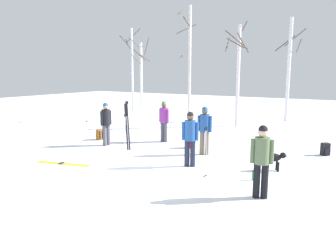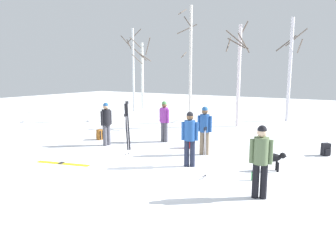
{
  "view_description": "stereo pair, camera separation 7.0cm",
  "coord_description": "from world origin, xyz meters",
  "px_view_note": "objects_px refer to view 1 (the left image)",
  "views": [
    {
      "loc": [
        5.28,
        -7.29,
        2.88
      ],
      "look_at": [
        -0.52,
        2.25,
        1.0
      ],
      "focal_mm": 34.03,
      "sensor_mm": 36.0,
      "label": 1
    },
    {
      "loc": [
        5.34,
        -7.25,
        2.88
      ],
      "look_at": [
        -0.52,
        2.25,
        1.0
      ],
      "focal_mm": 34.03,
      "sensor_mm": 36.0,
      "label": 2
    }
  ],
  "objects_px": {
    "person_3": "(190,135)",
    "water_bottle_0": "(253,176)",
    "dog": "(273,158)",
    "birch_tree_0": "(141,74)",
    "ski_pair_planted_0": "(127,126)",
    "ski_pair_lying_0": "(63,164)",
    "ski_poles_0": "(205,151)",
    "person_4": "(205,127)",
    "birch_tree_2": "(189,62)",
    "backpack_2": "(100,135)",
    "ski_poles_1": "(126,134)",
    "birch_tree_1": "(132,68)",
    "person_2": "(262,157)",
    "backpack_1": "(189,143)",
    "person_1": "(106,121)",
    "birch_tree_4": "(289,68)",
    "backpack_0": "(325,149)",
    "birch_tree_3": "(238,72)",
    "person_0": "(164,119)"
  },
  "relations": [
    {
      "from": "person_3",
      "to": "ski_pair_lying_0",
      "type": "distance_m",
      "value": 4.15
    },
    {
      "from": "dog",
      "to": "ski_poles_1",
      "type": "height_order",
      "value": "ski_poles_1"
    },
    {
      "from": "dog",
      "to": "backpack_2",
      "type": "xyz_separation_m",
      "value": [
        -7.48,
        0.63,
        -0.17
      ]
    },
    {
      "from": "ski_pair_planted_0",
      "to": "birch_tree_4",
      "type": "bearing_deg",
      "value": 71.7
    },
    {
      "from": "person_3",
      "to": "birch_tree_2",
      "type": "height_order",
      "value": "birch_tree_2"
    },
    {
      "from": "backpack_1",
      "to": "water_bottle_0",
      "type": "bearing_deg",
      "value": -37.02
    },
    {
      "from": "ski_pair_planted_0",
      "to": "ski_pair_lying_0",
      "type": "bearing_deg",
      "value": -103.29
    },
    {
      "from": "ski_poles_1",
      "to": "birch_tree_1",
      "type": "xyz_separation_m",
      "value": [
        -7.93,
        10.64,
        2.44
      ]
    },
    {
      "from": "ski_pair_planted_0",
      "to": "birch_tree_3",
      "type": "relative_size",
      "value": 0.34
    },
    {
      "from": "person_1",
      "to": "ski_pair_lying_0",
      "type": "distance_m",
      "value": 2.94
    },
    {
      "from": "ski_pair_planted_0",
      "to": "ski_poles_0",
      "type": "xyz_separation_m",
      "value": [
        3.87,
        -1.48,
        -0.15
      ]
    },
    {
      "from": "person_4",
      "to": "birch_tree_4",
      "type": "relative_size",
      "value": 0.29
    },
    {
      "from": "dog",
      "to": "backpack_1",
      "type": "bearing_deg",
      "value": 159.51
    },
    {
      "from": "backpack_2",
      "to": "ski_poles_1",
      "type": "bearing_deg",
      "value": -29.8
    },
    {
      "from": "birch_tree_0",
      "to": "birch_tree_2",
      "type": "distance_m",
      "value": 6.9
    },
    {
      "from": "ski_pair_planted_0",
      "to": "ski_poles_1",
      "type": "xyz_separation_m",
      "value": [
        0.56,
        -0.75,
        -0.12
      ]
    },
    {
      "from": "person_0",
      "to": "birch_tree_2",
      "type": "bearing_deg",
      "value": 108.44
    },
    {
      "from": "person_2",
      "to": "ski_poles_0",
      "type": "xyz_separation_m",
      "value": [
        -1.67,
        0.57,
        -0.21
      ]
    },
    {
      "from": "person_0",
      "to": "backpack_1",
      "type": "distance_m",
      "value": 1.69
    },
    {
      "from": "ski_pair_planted_0",
      "to": "birch_tree_0",
      "type": "distance_m",
      "value": 13.84
    },
    {
      "from": "backpack_2",
      "to": "person_4",
      "type": "bearing_deg",
      "value": 0.59
    },
    {
      "from": "person_3",
      "to": "birch_tree_1",
      "type": "distance_m",
      "value": 14.94
    },
    {
      "from": "backpack_0",
      "to": "birch_tree_0",
      "type": "bearing_deg",
      "value": 149.16
    },
    {
      "from": "person_1",
      "to": "dog",
      "type": "height_order",
      "value": "person_1"
    },
    {
      "from": "ski_pair_lying_0",
      "to": "birch_tree_1",
      "type": "relative_size",
      "value": 0.3
    },
    {
      "from": "person_2",
      "to": "person_4",
      "type": "height_order",
      "value": "same"
    },
    {
      "from": "backpack_2",
      "to": "backpack_0",
      "type": "bearing_deg",
      "value": 14.13
    },
    {
      "from": "ski_pair_lying_0",
      "to": "backpack_1",
      "type": "height_order",
      "value": "backpack_1"
    },
    {
      "from": "person_2",
      "to": "birch_tree_4",
      "type": "relative_size",
      "value": 0.29
    },
    {
      "from": "birch_tree_2",
      "to": "birch_tree_4",
      "type": "height_order",
      "value": "birch_tree_2"
    },
    {
      "from": "person_3",
      "to": "water_bottle_0",
      "type": "bearing_deg",
      "value": -7.29
    },
    {
      "from": "person_2",
      "to": "backpack_2",
      "type": "relative_size",
      "value": 3.9
    },
    {
      "from": "backpack_0",
      "to": "ski_poles_0",
      "type": "bearing_deg",
      "value": -119.7
    },
    {
      "from": "birch_tree_2",
      "to": "person_3",
      "type": "bearing_deg",
      "value": -62.13
    },
    {
      "from": "ski_poles_1",
      "to": "birch_tree_2",
      "type": "distance_m",
      "value": 9.47
    },
    {
      "from": "backpack_1",
      "to": "birch_tree_3",
      "type": "bearing_deg",
      "value": 91.69
    },
    {
      "from": "dog",
      "to": "ski_poles_0",
      "type": "bearing_deg",
      "value": -129.74
    },
    {
      "from": "person_4",
      "to": "birch_tree_2",
      "type": "relative_size",
      "value": 0.25
    },
    {
      "from": "ski_pair_planted_0",
      "to": "backpack_0",
      "type": "distance_m",
      "value": 7.13
    },
    {
      "from": "person_3",
      "to": "birch_tree_2",
      "type": "relative_size",
      "value": 0.25
    },
    {
      "from": "dog",
      "to": "birch_tree_2",
      "type": "relative_size",
      "value": 0.12
    },
    {
      "from": "ski_poles_0",
      "to": "birch_tree_0",
      "type": "relative_size",
      "value": 0.26
    },
    {
      "from": "person_4",
      "to": "dog",
      "type": "relative_size",
      "value": 2.09
    },
    {
      "from": "ski_poles_0",
      "to": "birch_tree_0",
      "type": "distance_m",
      "value": 17.38
    },
    {
      "from": "person_1",
      "to": "person_2",
      "type": "height_order",
      "value": "same"
    },
    {
      "from": "ski_pair_lying_0",
      "to": "backpack_2",
      "type": "height_order",
      "value": "backpack_2"
    },
    {
      "from": "person_2",
      "to": "ski_poles_0",
      "type": "height_order",
      "value": "person_2"
    },
    {
      "from": "birch_tree_4",
      "to": "ski_pair_lying_0",
      "type": "bearing_deg",
      "value": -107.36
    },
    {
      "from": "dog",
      "to": "birch_tree_0",
      "type": "height_order",
      "value": "birch_tree_0"
    },
    {
      "from": "ski_poles_0",
      "to": "birch_tree_4",
      "type": "relative_size",
      "value": 0.24
    }
  ]
}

